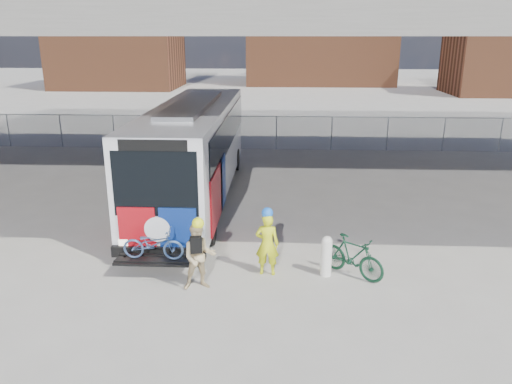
# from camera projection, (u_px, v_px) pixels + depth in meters

# --- Properties ---
(ground) EXTENTS (160.00, 160.00, 0.00)m
(ground) POSITION_uv_depth(u_px,v_px,m) (241.00, 230.00, 16.09)
(ground) COLOR #9E9991
(ground) RESTS_ON ground
(bus) EXTENTS (2.67, 12.90, 3.69)m
(bus) POSITION_uv_depth(u_px,v_px,m) (194.00, 144.00, 18.71)
(bus) COLOR silver
(bus) RESTS_ON ground
(overpass) EXTENTS (40.00, 16.00, 7.95)m
(overpass) POSITION_uv_depth(u_px,v_px,m) (248.00, 20.00, 17.93)
(overpass) COLOR #605E59
(overpass) RESTS_ON ground
(chainlink_fence) EXTENTS (30.00, 0.06, 30.00)m
(chainlink_fence) POSITION_uv_depth(u_px,v_px,m) (258.00, 123.00, 27.09)
(chainlink_fence) COLOR gray
(chainlink_fence) RESTS_ON ground
(brick_buildings) EXTENTS (54.00, 22.00, 12.00)m
(brick_buildings) POSITION_uv_depth(u_px,v_px,m) (282.00, 40.00, 60.33)
(brick_buildings) COLOR brown
(brick_buildings) RESTS_ON ground
(bollard) EXTENTS (0.29, 0.29, 1.10)m
(bollard) POSITION_uv_depth(u_px,v_px,m) (326.00, 255.00, 12.93)
(bollard) COLOR white
(bollard) RESTS_ON ground
(cyclist_hivis) EXTENTS (0.64, 0.44, 1.85)m
(cyclist_hivis) POSITION_uv_depth(u_px,v_px,m) (267.00, 243.00, 12.91)
(cyclist_hivis) COLOR yellow
(cyclist_hivis) RESTS_ON ground
(cyclist_tan) EXTENTS (0.95, 0.82, 1.87)m
(cyclist_tan) POSITION_uv_depth(u_px,v_px,m) (199.00, 256.00, 12.17)
(cyclist_tan) COLOR tan
(cyclist_tan) RESTS_ON ground
(bike_parked) EXTENTS (1.74, 1.56, 1.10)m
(bike_parked) POSITION_uv_depth(u_px,v_px,m) (353.00, 256.00, 12.91)
(bike_parked) COLOR #123A25
(bike_parked) RESTS_ON ground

